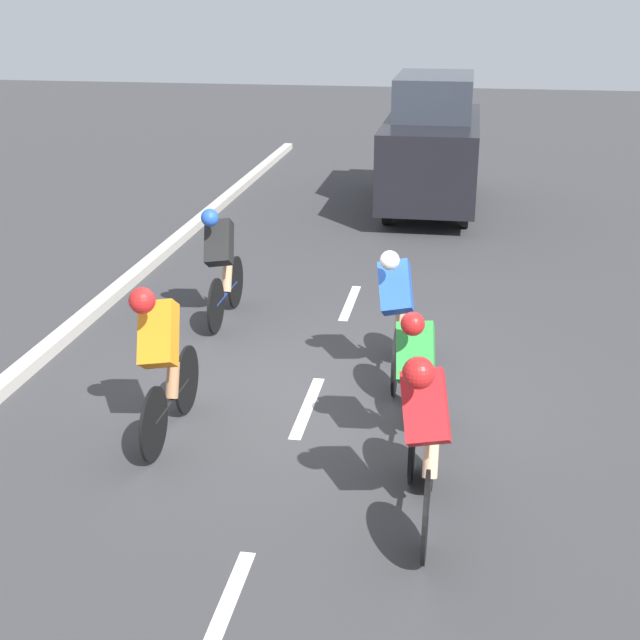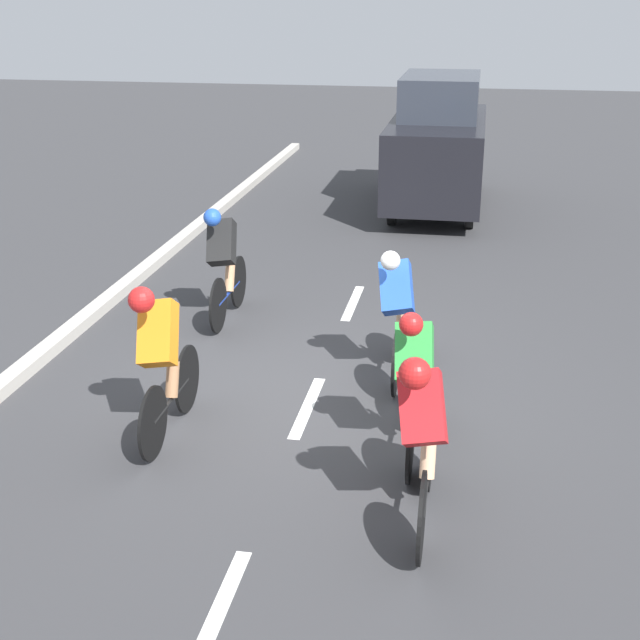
% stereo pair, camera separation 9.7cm
% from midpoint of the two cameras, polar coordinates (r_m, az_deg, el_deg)
% --- Properties ---
extents(ground_plane, '(60.00, 60.00, 0.00)m').
position_cam_midpoint_polar(ground_plane, '(9.35, -0.72, -4.67)').
color(ground_plane, '#38383A').
extents(lane_stripe_near, '(0.12, 1.40, 0.01)m').
position_cam_midpoint_polar(lane_stripe_near, '(6.40, -6.66, -18.13)').
color(lane_stripe_near, white).
rests_on(lane_stripe_near, ground).
extents(lane_stripe_mid, '(0.12, 1.40, 0.01)m').
position_cam_midpoint_polar(lane_stripe_mid, '(9.04, -1.11, -5.58)').
color(lane_stripe_mid, white).
rests_on(lane_stripe_mid, ground).
extents(lane_stripe_far, '(0.12, 1.40, 0.01)m').
position_cam_midpoint_polar(lane_stripe_far, '(11.95, 1.71, 1.12)').
color(lane_stripe_far, white).
rests_on(lane_stripe_far, ground).
extents(curb, '(0.20, 29.71, 0.14)m').
position_cam_midpoint_polar(curb, '(10.06, -19.38, -3.59)').
color(curb, '#B7B2A8').
rests_on(curb, ground).
extents(cyclist_black, '(0.39, 1.63, 1.51)m').
position_cam_midpoint_polar(cyclist_black, '(11.14, -6.59, 3.75)').
color(cyclist_black, black).
rests_on(cyclist_black, ground).
extents(cyclist_blue, '(0.42, 1.68, 1.50)m').
position_cam_midpoint_polar(cyclist_blue, '(9.45, 4.65, 0.59)').
color(cyclist_blue, black).
rests_on(cyclist_blue, ground).
extents(cyclist_red, '(0.42, 1.73, 1.53)m').
position_cam_midpoint_polar(cyclist_red, '(6.85, 6.41, -7.23)').
color(cyclist_red, black).
rests_on(cyclist_red, ground).
extents(cyclist_green, '(0.37, 1.70, 1.46)m').
position_cam_midpoint_polar(cyclist_green, '(7.89, 5.80, -3.74)').
color(cyclist_green, black).
rests_on(cyclist_green, ground).
extents(cyclist_orange, '(0.41, 1.65, 1.56)m').
position_cam_midpoint_polar(cyclist_orange, '(8.25, -10.43, -2.29)').
color(cyclist_orange, black).
rests_on(cyclist_orange, ground).
extents(support_car, '(1.70, 4.46, 2.45)m').
position_cam_midpoint_polar(support_car, '(17.11, 7.03, 11.11)').
color(support_car, black).
rests_on(support_car, ground).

